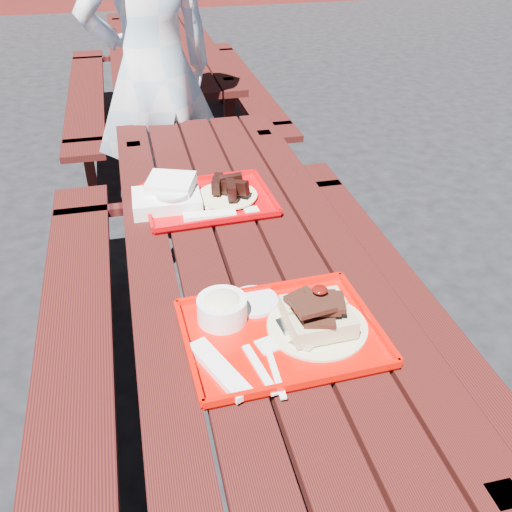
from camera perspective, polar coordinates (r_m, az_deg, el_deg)
name	(u,v)px	position (r m, az deg, el deg)	size (l,w,h in m)	color
ground	(247,410)	(2.31, -0.88, -15.17)	(60.00, 60.00, 0.00)	black
picnic_table_near	(246,296)	(1.92, -1.03, -4.06)	(1.41, 2.40, 0.75)	#39110B
picnic_table_far	(164,70)	(4.46, -9.15, 17.87)	(1.41, 2.40, 0.75)	#39110B
near_tray	(278,321)	(1.47, 2.24, -6.52)	(0.51, 0.42, 0.16)	#DE0800
far_tray	(207,199)	(2.06, -4.96, 5.70)	(0.47, 0.37, 0.08)	#CA0006
white_cloth	(168,196)	(2.06, -8.80, 5.94)	(0.24, 0.21, 0.10)	white
person	(153,73)	(2.95, -10.22, 17.56)	(0.69, 0.45, 1.89)	#BBDFFC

